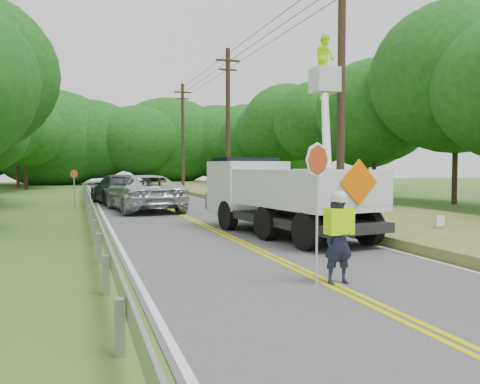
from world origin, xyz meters
name	(u,v)px	position (x,y,z in m)	size (l,w,h in m)	color
ground	(341,290)	(0.00, 0.00, 0.00)	(140.00, 140.00, 0.00)	#3B551C
road	(185,216)	(0.00, 14.00, 0.01)	(7.20, 96.00, 0.03)	#464649
guardrail	(91,205)	(-4.02, 14.91, 0.55)	(0.18, 48.00, 0.77)	#95969D
utility_poles	(266,109)	(5.00, 17.02, 5.27)	(1.60, 43.30, 10.00)	black
tall_grass_verge	(327,209)	(7.10, 14.00, 0.15)	(7.00, 96.00, 0.30)	#52612C
treeline_right	(362,113)	(15.65, 24.85, 6.16)	(11.19, 52.04, 11.84)	#332319
treeline_horizon	(130,140)	(1.85, 56.32, 5.50)	(56.30, 14.94, 11.76)	#13460F
flagger	(338,234)	(0.16, 0.43, 0.98)	(1.06, 0.41, 2.69)	#191E33
bucket_truck	(274,185)	(1.87, 7.99, 1.61)	(4.67, 7.61, 7.10)	black
suv_silver	(144,193)	(-1.39, 17.35, 0.92)	(2.99, 6.49, 1.80)	silver
suv_darkgrey	(118,189)	(-2.27, 22.60, 0.89)	(2.42, 5.96, 1.73)	#33343A
stop_sign_permanent	(74,184)	(-4.72, 18.91, 1.34)	(0.40, 0.22, 2.08)	#95969D
yard_sign	(440,222)	(6.36, 5.04, 0.50)	(0.46, 0.21, 0.70)	white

